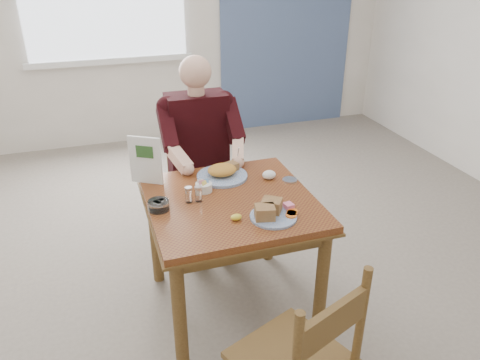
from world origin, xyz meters
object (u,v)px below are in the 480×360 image
object	(u,v)px
diner	(200,143)
far_plate	(223,172)
table	(231,216)
near_plate	(272,212)
chair_far	(199,181)

from	to	relation	value
diner	far_plate	bearing A→B (deg)	-85.42
table	near_plate	size ratio (longest dim) A/B	2.94
chair_far	table	bearing A→B (deg)	-90.00
chair_far	near_plate	bearing A→B (deg)	-82.27
chair_far	near_plate	distance (m)	1.10
table	chair_far	size ratio (longest dim) A/B	0.97
diner	table	bearing A→B (deg)	-90.00
far_plate	near_plate	bearing A→B (deg)	-78.45
near_plate	far_plate	xyz separation A→B (m)	(-0.11, 0.53, 0.00)
table	diner	bearing A→B (deg)	90.00
diner	near_plate	world-z (taller)	diner
far_plate	table	bearing A→B (deg)	-97.06
diner	far_plate	xyz separation A→B (m)	(0.03, -0.43, -0.03)
table	chair_far	distance (m)	0.81
diner	near_plate	bearing A→B (deg)	-81.55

